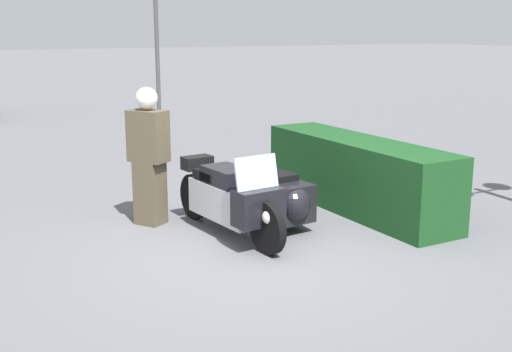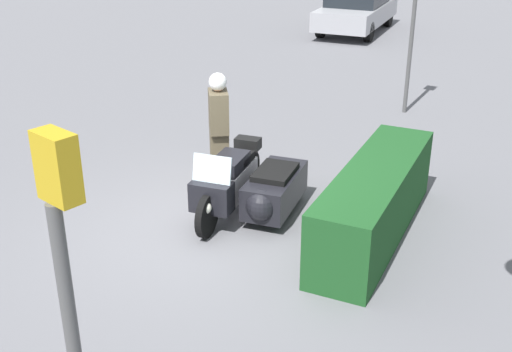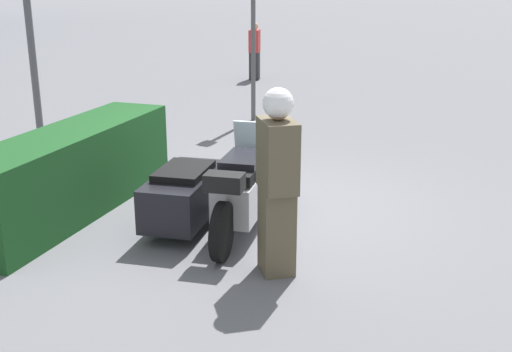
# 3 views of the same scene
# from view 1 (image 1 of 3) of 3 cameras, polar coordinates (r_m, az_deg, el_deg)

# --- Properties ---
(ground_plane) EXTENTS (160.00, 160.00, 0.00)m
(ground_plane) POSITION_cam_1_polar(r_m,az_deg,el_deg) (7.70, -0.50, -6.91)
(ground_plane) COLOR slate
(police_motorcycle) EXTENTS (2.42, 1.33, 1.15)m
(police_motorcycle) POSITION_cam_1_polar(r_m,az_deg,el_deg) (8.42, -0.32, -1.85)
(police_motorcycle) COLOR black
(police_motorcycle) RESTS_ON ground
(officer_rider) EXTENTS (0.60, 0.53, 1.87)m
(officer_rider) POSITION_cam_1_polar(r_m,az_deg,el_deg) (8.74, -9.52, 2.04)
(officer_rider) COLOR brown
(officer_rider) RESTS_ON ground
(hedge_bush_curbside) EXTENTS (3.57, 0.85, 1.05)m
(hedge_bush_curbside) POSITION_cam_1_polar(r_m,az_deg,el_deg) (9.54, 8.97, 0.14)
(hedge_bush_curbside) COLOR #19471E
(hedge_bush_curbside) RESTS_ON ground
(traffic_light_far) EXTENTS (0.22, 0.28, 3.78)m
(traffic_light_far) POSITION_cam_1_polar(r_m,az_deg,el_deg) (13.93, -8.79, 12.15)
(traffic_light_far) COLOR #4C4C4C
(traffic_light_far) RESTS_ON ground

